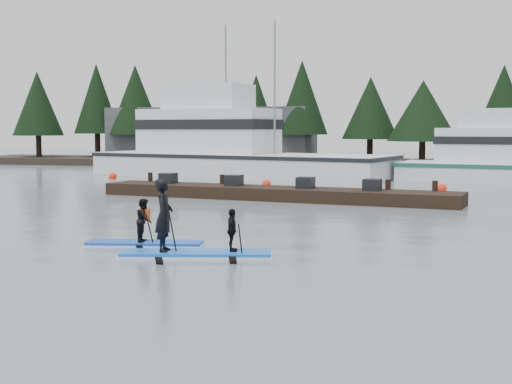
% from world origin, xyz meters
% --- Properties ---
extents(ground, '(160.00, 160.00, 0.00)m').
position_xyz_m(ground, '(0.00, 0.00, 0.00)').
color(ground, slate).
rests_on(ground, ground).
extents(far_shore, '(70.00, 8.00, 0.60)m').
position_xyz_m(far_shore, '(0.00, 42.00, 0.30)').
color(far_shore, '#2D281E').
rests_on(far_shore, ground).
extents(treeline, '(60.00, 4.00, 8.00)m').
position_xyz_m(treeline, '(0.00, 42.00, 0.00)').
color(treeline, black).
rests_on(treeline, ground).
extents(waterfront_building, '(18.00, 6.00, 5.00)m').
position_xyz_m(waterfront_building, '(-14.00, 44.00, 2.50)').
color(waterfront_building, '#4C4C51').
rests_on(waterfront_building, ground).
extents(fishing_boat_large, '(21.38, 10.81, 11.30)m').
position_xyz_m(fishing_boat_large, '(-7.84, 29.27, 0.88)').
color(fishing_boat_large, white).
rests_on(fishing_boat_large, ground).
extents(floating_dock, '(16.82, 4.76, 0.56)m').
position_xyz_m(floating_dock, '(-1.36, 14.41, 0.28)').
color(floating_dock, black).
rests_on(floating_dock, ground).
extents(buoy_a, '(0.51, 0.51, 0.51)m').
position_xyz_m(buoy_a, '(-14.28, 24.61, 0.00)').
color(buoy_a, '#FF270C').
rests_on(buoy_a, ground).
extents(buoy_b, '(0.48, 0.48, 0.48)m').
position_xyz_m(buoy_b, '(-3.39, 21.26, 0.00)').
color(buoy_b, '#FF270C').
rests_on(buoy_b, ground).
extents(buoy_d, '(0.51, 0.51, 0.51)m').
position_xyz_m(buoy_d, '(5.96, 20.51, 0.00)').
color(buoy_d, '#FF270C').
rests_on(buoy_d, ground).
extents(paddleboard_solo, '(3.24, 1.33, 1.79)m').
position_xyz_m(paddleboard_solo, '(-1.90, 1.18, 0.41)').
color(paddleboard_solo, blue).
rests_on(paddleboard_solo, ground).
extents(paddleboard_duo, '(3.85, 1.73, 2.48)m').
position_xyz_m(paddleboard_duo, '(-0.20, -0.08, 0.61)').
color(paddleboard_duo, blue).
rests_on(paddleboard_duo, ground).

